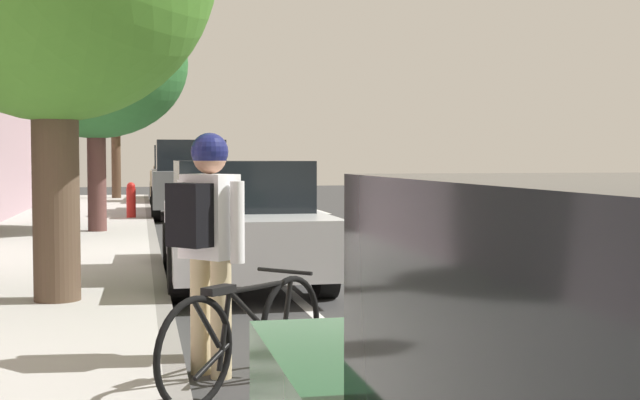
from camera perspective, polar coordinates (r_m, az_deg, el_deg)
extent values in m
plane|color=#343434|center=(12.79, -2.49, -4.15)|extent=(67.12, 67.12, 0.00)
cube|color=#ACA9A4|center=(12.69, -18.41, -4.06)|extent=(3.16, 41.95, 0.13)
cube|color=gray|center=(12.61, -10.88, -4.01)|extent=(0.16, 41.95, 0.13)
cube|color=white|center=(32.83, -2.97, 0.15)|extent=(0.14, 2.20, 0.01)
cube|color=white|center=(28.69, -1.67, -0.24)|extent=(0.14, 2.20, 0.01)
cube|color=white|center=(24.58, 0.07, -0.77)|extent=(0.14, 2.20, 0.01)
cube|color=white|center=(20.50, 2.51, -1.49)|extent=(0.14, 2.20, 0.01)
cube|color=white|center=(16.48, 6.15, -2.57)|extent=(0.14, 2.20, 0.01)
cube|color=white|center=(12.58, 12.11, -4.31)|extent=(0.14, 2.20, 0.01)
cube|color=white|center=(12.73, -4.23, -4.17)|extent=(0.12, 41.95, 0.01)
cube|color=tan|center=(29.46, -9.22, 1.25)|extent=(2.16, 5.37, 0.80)
cube|color=black|center=(28.52, -9.22, 2.81)|extent=(1.78, 1.57, 0.80)
cube|color=tan|center=(30.64, -9.25, 2.17)|extent=(1.96, 2.72, 0.12)
cylinder|color=black|center=(27.83, -11.05, 0.42)|extent=(0.25, 0.81, 0.80)
cylinder|color=black|center=(27.85, -7.33, 0.45)|extent=(0.25, 0.81, 0.80)
cylinder|color=black|center=(31.11, -10.90, 0.68)|extent=(0.25, 0.81, 0.80)
cylinder|color=black|center=(31.13, -7.58, 0.70)|extent=(0.25, 0.81, 0.80)
cube|color=slate|center=(22.53, -8.72, 0.85)|extent=(1.94, 4.72, 0.90)
cube|color=black|center=(22.52, -8.73, 2.96)|extent=(1.70, 3.12, 0.76)
cylinder|color=black|center=(21.07, -10.90, -0.40)|extent=(0.23, 0.76, 0.76)
cylinder|color=black|center=(21.15, -6.16, -0.35)|extent=(0.23, 0.76, 0.76)
cylinder|color=black|center=(23.98, -10.96, -0.01)|extent=(0.23, 0.76, 0.76)
cylinder|color=black|center=(24.05, -6.79, 0.03)|extent=(0.23, 0.76, 0.76)
cube|color=#B7BABF|center=(10.70, -5.39, -2.31)|extent=(1.79, 4.41, 0.64)
cube|color=black|center=(10.66, -5.40, 1.01)|extent=(1.57, 2.11, 0.60)
cylinder|color=black|center=(9.32, -9.46, -4.77)|extent=(0.23, 0.66, 0.66)
cylinder|color=black|center=(9.51, 0.37, -4.58)|extent=(0.23, 0.66, 0.66)
cylinder|color=black|center=(12.03, -9.92, -3.06)|extent=(0.23, 0.66, 0.66)
cylinder|color=black|center=(12.18, -2.27, -2.94)|extent=(0.23, 0.66, 0.66)
torus|color=black|center=(6.20, -1.96, -8.35)|extent=(0.53, 0.54, 0.71)
torus|color=black|center=(5.39, -8.36, -10.08)|extent=(0.53, 0.54, 0.71)
cylinder|color=black|center=(5.87, -4.15, -8.11)|extent=(0.48, 0.48, 0.53)
cylinder|color=black|center=(5.59, -6.42, -8.77)|extent=(0.12, 0.12, 0.49)
cylinder|color=black|center=(5.79, -4.47, -5.84)|extent=(0.54, 0.54, 0.05)
cylinder|color=black|center=(5.54, -7.19, -10.59)|extent=(0.27, 0.28, 0.19)
cylinder|color=black|center=(5.45, -7.56, -8.22)|extent=(0.21, 0.21, 0.34)
cylinder|color=black|center=(6.13, -2.17, -6.86)|extent=(0.11, 0.11, 0.35)
cube|color=black|center=(5.50, -6.78, -5.98)|extent=(0.24, 0.24, 0.05)
cylinder|color=black|center=(6.07, -2.38, -4.77)|extent=(0.35, 0.34, 0.03)
cylinder|color=#C6B284|center=(6.12, -6.62, -7.88)|extent=(0.15, 0.15, 0.85)
cylinder|color=#C6B284|center=(6.26, -7.96, -7.65)|extent=(0.15, 0.15, 0.85)
cube|color=white|center=(6.10, -7.34, -1.09)|extent=(0.42, 0.44, 0.60)
cylinder|color=white|center=(5.92, -5.54, -1.48)|extent=(0.10, 0.10, 0.57)
cylinder|color=white|center=(6.29, -9.04, -1.26)|extent=(0.10, 0.10, 0.57)
sphere|color=tan|center=(6.09, -7.37, 2.84)|extent=(0.24, 0.24, 0.24)
sphere|color=navy|center=(6.09, -7.37, 3.23)|extent=(0.27, 0.27, 0.27)
cube|color=black|center=(5.96, -8.69, -1.00)|extent=(0.33, 0.34, 0.44)
cylinder|color=#4C3625|center=(30.94, -13.45, 2.64)|extent=(0.32, 0.32, 2.71)
ellipsoid|color=#489434|center=(31.00, -13.49, 6.27)|extent=(2.22, 2.22, 2.26)
cylinder|color=brown|center=(17.14, -14.67, 1.82)|extent=(0.36, 0.36, 2.29)
ellipsoid|color=#2B672E|center=(17.23, -14.76, 8.89)|extent=(3.55, 3.55, 2.94)
cylinder|color=brown|center=(8.91, -17.22, 1.61)|extent=(0.46, 0.46, 2.52)
cylinder|color=black|center=(16.48, -16.25, -0.85)|extent=(0.15, 0.15, 0.80)
cylinder|color=black|center=(16.32, -16.69, -0.89)|extent=(0.15, 0.15, 0.80)
cube|color=black|center=(16.37, -16.51, 1.52)|extent=(0.40, 0.44, 0.57)
cylinder|color=black|center=(16.57, -15.94, 1.44)|extent=(0.10, 0.10, 0.54)
cylinder|color=black|center=(16.17, -17.09, 1.39)|extent=(0.10, 0.10, 0.54)
sphere|color=#916E54|center=(16.37, -16.53, 2.90)|extent=(0.22, 0.22, 0.22)
cylinder|color=red|center=(20.83, -12.49, -0.18)|extent=(0.22, 0.22, 0.70)
sphere|color=red|center=(20.81, -12.50, 0.89)|extent=(0.20, 0.20, 0.20)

